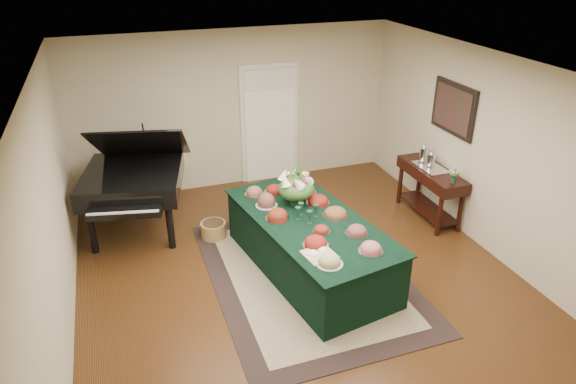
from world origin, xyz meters
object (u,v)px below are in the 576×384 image
object	(u,v)px
grand_piano	(134,179)
mahogany_sideboard	(431,180)
buffet_table	(309,245)
floral_centerpiece	(296,184)

from	to	relation	value
grand_piano	mahogany_sideboard	world-z (taller)	grand_piano
mahogany_sideboard	buffet_table	bearing A→B (deg)	-162.25
grand_piano	floral_centerpiece	bearing A→B (deg)	-33.95
floral_centerpiece	grand_piano	xyz separation A→B (m)	(-2.01, 1.35, -0.21)
buffet_table	mahogany_sideboard	xyz separation A→B (m)	(2.30, 0.74, 0.25)
buffet_table	grand_piano	size ratio (longest dim) A/B	1.49
buffet_table	floral_centerpiece	bearing A→B (deg)	92.27
buffet_table	grand_piano	distance (m)	2.77
buffet_table	mahogany_sideboard	bearing A→B (deg)	17.75
buffet_table	floral_centerpiece	size ratio (longest dim) A/B	5.67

